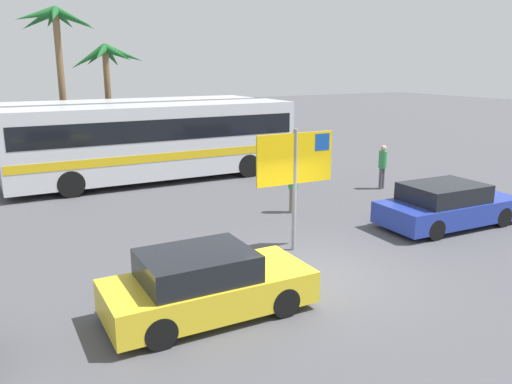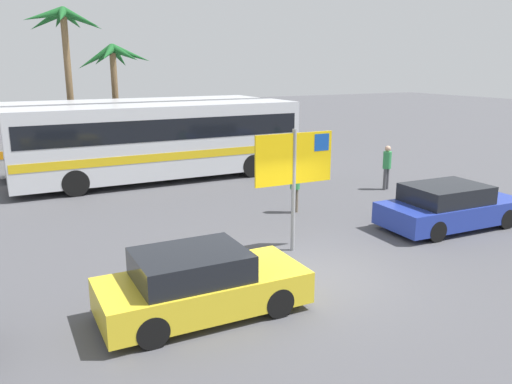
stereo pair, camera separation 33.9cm
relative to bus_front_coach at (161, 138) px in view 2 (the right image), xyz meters
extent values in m
plane|color=#4C4C51|center=(0.02, -11.45, -1.78)|extent=(120.00, 120.00, 0.00)
cube|color=silver|center=(0.00, 0.00, -0.06)|extent=(11.86, 2.53, 2.90)
cube|color=black|center=(0.00, 0.00, 0.49)|extent=(11.39, 2.56, 0.84)
cube|color=gold|center=(0.00, 0.00, -0.57)|extent=(11.74, 2.56, 0.32)
cylinder|color=black|center=(3.68, 1.14, -1.28)|extent=(1.00, 0.28, 1.00)
cylinder|color=black|center=(3.68, -1.14, -1.28)|extent=(1.00, 0.28, 1.00)
cylinder|color=black|center=(-3.68, 1.14, -1.28)|extent=(1.00, 0.28, 1.00)
cylinder|color=black|center=(-3.68, -1.14, -1.28)|extent=(1.00, 0.28, 1.00)
cube|color=silver|center=(-0.20, 3.31, -0.06)|extent=(11.86, 2.53, 2.90)
cube|color=black|center=(-0.20, 3.31, 0.49)|extent=(11.39, 2.56, 0.84)
cube|color=orange|center=(-0.20, 3.31, -0.57)|extent=(11.74, 2.56, 0.32)
cylinder|color=black|center=(3.48, 4.45, -1.28)|extent=(1.00, 0.28, 1.00)
cylinder|color=black|center=(3.48, 2.17, -1.28)|extent=(1.00, 0.28, 1.00)
cylinder|color=black|center=(-3.87, 4.45, -1.28)|extent=(1.00, 0.28, 1.00)
cylinder|color=black|center=(-3.87, 2.17, -1.28)|extent=(1.00, 0.28, 1.00)
cylinder|color=gray|center=(0.50, -9.74, -0.18)|extent=(0.11, 0.11, 3.20)
cube|color=yellow|center=(0.50, -9.74, 0.67)|extent=(2.20, 0.10, 1.30)
cube|color=#1447A8|center=(1.30, -9.76, 1.04)|extent=(0.44, 0.08, 0.44)
cube|color=#23389E|center=(5.77, -10.19, -1.30)|extent=(4.48, 2.00, 0.64)
cube|color=black|center=(5.51, -10.18, -0.72)|extent=(2.36, 1.78, 0.52)
cylinder|color=black|center=(7.17, -9.39, -1.48)|extent=(0.61, 0.18, 0.60)
cylinder|color=black|center=(7.11, -11.09, -1.48)|extent=(0.61, 0.18, 0.60)
cylinder|color=black|center=(4.43, -9.29, -1.48)|extent=(0.61, 0.18, 0.60)
cylinder|color=black|center=(4.37, -11.00, -1.48)|extent=(0.61, 0.18, 0.60)
cube|color=yellow|center=(-2.90, -11.99, -1.30)|extent=(4.03, 1.77, 0.64)
cube|color=black|center=(-3.14, -11.99, -0.72)|extent=(2.10, 1.62, 0.52)
cylinder|color=black|center=(-1.64, -11.20, -1.48)|extent=(0.60, 0.16, 0.60)
cylinder|color=black|center=(-1.66, -12.80, -1.48)|extent=(0.60, 0.16, 0.60)
cylinder|color=black|center=(-4.14, -11.18, -1.48)|extent=(0.60, 0.16, 0.60)
cylinder|color=black|center=(-4.15, -12.78, -1.48)|extent=(0.60, 0.16, 0.60)
cylinder|color=#706656|center=(2.49, -6.70, -1.38)|extent=(0.13, 0.13, 0.81)
cylinder|color=#706656|center=(2.32, -6.77, -1.38)|extent=(0.13, 0.13, 0.81)
cylinder|color=#338E4C|center=(2.40, -6.74, -0.65)|extent=(0.32, 0.32, 0.64)
sphere|color=tan|center=(2.40, -6.74, -0.23)|extent=(0.22, 0.22, 0.22)
cylinder|color=#4C4C51|center=(7.36, -5.56, -1.37)|extent=(0.13, 0.13, 0.84)
cylinder|color=#4C4C51|center=(7.19, -5.62, -1.37)|extent=(0.13, 0.13, 0.84)
cylinder|color=#338E4C|center=(7.28, -5.59, -0.62)|extent=(0.32, 0.32, 0.66)
sphere|color=tan|center=(7.28, -5.59, -0.17)|extent=(0.23, 0.23, 0.23)
cylinder|color=brown|center=(-0.31, 6.73, 0.90)|extent=(0.32, 0.32, 5.38)
cone|color=#195623|center=(0.62, 6.61, 3.47)|extent=(2.06, 0.69, 1.07)
cone|color=#195623|center=(0.18, 7.46, 3.35)|extent=(1.46, 1.88, 1.29)
cone|color=#195623|center=(-0.60, 7.58, 3.38)|extent=(1.06, 2.02, 1.23)
cone|color=#195623|center=(-1.16, 6.82, 3.29)|extent=(1.96, 0.64, 1.39)
cone|color=#195623|center=(-0.72, 5.87, 3.51)|extent=(1.27, 2.02, 0.99)
cone|color=#195623|center=(0.11, 5.89, 3.48)|extent=(1.29, 2.00, 1.04)
cylinder|color=brown|center=(-2.59, 6.35, 1.73)|extent=(0.32, 0.32, 7.02)
cone|color=#195623|center=(-1.69, 6.40, 5.05)|extent=(1.99, 0.56, 1.17)
cone|color=#195623|center=(-2.09, 7.11, 5.11)|extent=(1.45, 1.90, 1.08)
cone|color=#195623|center=(-2.67, 7.26, 5.12)|extent=(0.61, 2.02, 1.06)
cone|color=#195623|center=(-3.30, 6.87, 5.02)|extent=(1.83, 1.51, 1.23)
cone|color=#195623|center=(-3.50, 6.11, 5.18)|extent=(2.04, 0.92, 0.93)
cone|color=#195623|center=(-2.78, 5.43, 5.16)|extent=(0.85, 2.04, 0.98)
cone|color=#195623|center=(-1.90, 5.76, 5.08)|extent=(1.78, 1.62, 1.13)
camera|label=1|loc=(-6.53, -20.53, 2.98)|focal=36.11mm
camera|label=2|loc=(-6.23, -20.69, 2.98)|focal=36.11mm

